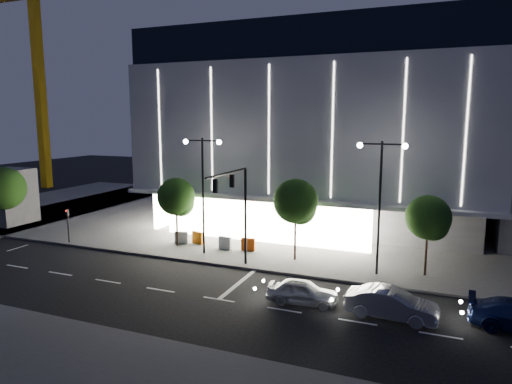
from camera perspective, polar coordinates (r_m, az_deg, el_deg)
The scene contains 17 objects.
ground at distance 29.45m, azimuth -6.90°, elevation -11.60°, with size 160.00×160.00×0.00m, color black.
sidewalk_museum at distance 49.88m, azimuth 11.73°, elevation -2.99°, with size 70.00×40.00×0.15m, color #474747.
museum at distance 47.54m, azimuth 9.30°, elevation 7.67°, with size 30.00×25.80×18.00m.
traffic_mast at distance 30.56m, azimuth -2.42°, elevation -0.98°, with size 0.33×5.89×7.07m.
street_lamp_west at distance 34.54m, azimuth -6.67°, elevation 1.70°, with size 3.16×0.36×9.00m.
street_lamp_east at distance 30.58m, azimuth 15.27°, elevation 0.47°, with size 3.16×0.36×9.00m.
ped_signal_far at distance 41.17m, azimuth -22.47°, elevation -3.49°, with size 0.22×0.24×3.00m.
tower_crane at distance 75.92m, azimuth -25.13°, elevation 15.97°, with size 32.00×2.00×28.50m.
tree_left at distance 37.18m, azimuth -9.89°, elevation -0.85°, with size 3.02×3.02×5.72m.
tree_mid at distance 33.03m, azimuth 5.02°, elevation -1.47°, with size 3.25×3.25×6.15m.
tree_right at distance 31.77m, azimuth 20.76°, elevation -3.29°, with size 2.91×2.91×5.51m.
car_lead at distance 26.60m, azimuth 5.84°, elevation -12.31°, with size 1.63×4.05×1.38m, color #B4B7BC.
car_second at distance 25.67m, azimuth 16.55°, elevation -13.25°, with size 1.66×4.75×1.56m, color silver.
barrier_a at distance 38.30m, azimuth -7.31°, elevation -5.68°, with size 1.10×0.25×1.00m, color #C75D0B.
barrier_b at distance 38.52m, azimuth -9.32°, elevation -5.64°, with size 1.10×0.25×1.00m, color silver.
barrier_c at distance 36.01m, azimuth -0.99°, elevation -6.56°, with size 1.10×0.25×1.00m, color #C4430A.
barrier_d at distance 36.52m, azimuth -3.89°, elevation -6.36°, with size 1.10×0.25×1.00m, color silver.
Camera 1 is at (13.40, -24.07, 10.40)m, focal length 32.00 mm.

